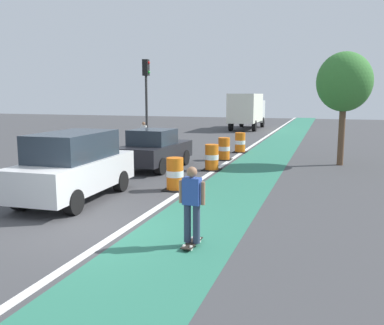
{
  "coord_description": "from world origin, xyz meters",
  "views": [
    {
      "loc": [
        5.36,
        -8.22,
        3.13
      ],
      "look_at": [
        1.46,
        3.84,
        1.1
      ],
      "focal_mm": 39.55,
      "sensor_mm": 36.0,
      "label": 1
    }
  ],
  "objects": [
    {
      "name": "delivery_truck_down_block",
      "position": [
        -1.81,
        30.41,
        1.85
      ],
      "size": [
        2.43,
        7.63,
        3.23
      ],
      "color": "silver",
      "rests_on": "ground"
    },
    {
      "name": "skateboarder_on_lane",
      "position": [
        2.75,
        -0.16,
        0.91
      ],
      "size": [
        0.57,
        0.81,
        1.69
      ],
      "color": "black",
      "rests_on": "ground"
    },
    {
      "name": "lane_divider_stripe",
      "position": [
        0.9,
        12.0,
        0.01
      ],
      "size": [
        0.2,
        80.0,
        0.01
      ],
      "primitive_type": "cube",
      "color": "silver",
      "rests_on": "ground"
    },
    {
      "name": "parked_sedan_second",
      "position": [
        -1.66,
        8.31,
        0.83
      ],
      "size": [
        2.08,
        4.19,
        1.7
      ],
      "color": "black",
      "rests_on": "ground"
    },
    {
      "name": "traffic_barrel_far",
      "position": [
        0.78,
        14.5,
        0.53
      ],
      "size": [
        0.73,
        0.73,
        1.09
      ],
      "color": "orange",
      "rests_on": "ground"
    },
    {
      "name": "traffic_barrel_front",
      "position": [
        0.6,
        4.66,
        0.53
      ],
      "size": [
        0.73,
        0.73,
        1.09
      ],
      "color": "orange",
      "rests_on": "ground"
    },
    {
      "name": "bike_lane_strip",
      "position": [
        2.4,
        12.0,
        0.0
      ],
      "size": [
        2.5,
        80.0,
        0.01
      ],
      "primitive_type": "cube",
      "color": "#2D755B",
      "rests_on": "ground"
    },
    {
      "name": "traffic_light_corner",
      "position": [
        -4.59,
        14.12,
        3.5
      ],
      "size": [
        0.41,
        0.32,
        5.1
      ],
      "color": "#2D2D2D",
      "rests_on": "ground"
    },
    {
      "name": "pedestrian_crossing",
      "position": [
        -4.75,
        14.01,
        0.86
      ],
      "size": [
        0.34,
        0.2,
        1.61
      ],
      "color": "#33333D",
      "rests_on": "ground"
    },
    {
      "name": "traffic_barrel_back",
      "position": [
        0.59,
        11.59,
        0.53
      ],
      "size": [
        0.73,
        0.73,
        1.09
      ],
      "color": "orange",
      "rests_on": "ground"
    },
    {
      "name": "street_tree_sidewalk",
      "position": [
        5.93,
        11.76,
        3.67
      ],
      "size": [
        2.4,
        2.4,
        5.0
      ],
      "color": "brown",
      "rests_on": "ground"
    },
    {
      "name": "parked_suv_nearest",
      "position": [
        -1.82,
        2.52,
        1.04
      ],
      "size": [
        2.04,
        4.66,
        2.04
      ],
      "color": "silver",
      "rests_on": "ground"
    },
    {
      "name": "traffic_barrel_mid",
      "position": [
        0.77,
        8.66,
        0.53
      ],
      "size": [
        0.73,
        0.73,
        1.09
      ],
      "color": "orange",
      "rests_on": "ground"
    },
    {
      "name": "ground_plane",
      "position": [
        0.0,
        0.0,
        0.0
      ],
      "size": [
        100.0,
        100.0,
        0.0
      ],
      "primitive_type": "plane",
      "color": "#424244"
    }
  ]
}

